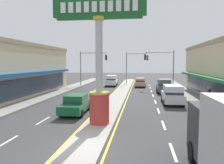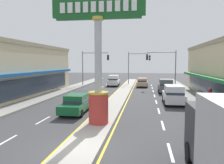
{
  "view_description": "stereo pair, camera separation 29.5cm",
  "coord_description": "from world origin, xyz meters",
  "px_view_note": "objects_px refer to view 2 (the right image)",
  "views": [
    {
      "loc": [
        2.74,
        -9.74,
        4.16
      ],
      "look_at": [
        0.37,
        7.71,
        2.6
      ],
      "focal_mm": 34.73,
      "sensor_mm": 36.0,
      "label": 1
    },
    {
      "loc": [
        3.03,
        -9.7,
        4.16
      ],
      "look_at": [
        0.37,
        7.71,
        2.6
      ],
      "focal_mm": 34.73,
      "sensor_mm": 36.0,
      "label": 2
    }
  ],
  "objects_px": {
    "district_sign": "(98,66)",
    "suv_far_left_oncoming": "(173,94)",
    "suv_kerb_right": "(114,80)",
    "sedan_near_left_lane": "(142,82)",
    "pedestrian_near_kerb": "(210,95)",
    "storefront_left": "(4,70)",
    "traffic_light_right_side": "(165,62)",
    "sedan_mid_left_lane": "(76,104)",
    "suv_far_right_lane": "(166,86)",
    "traffic_light_median_far": "(136,63)",
    "traffic_light_left_side": "(92,62)"
  },
  "relations": [
    {
      "from": "traffic_light_left_side",
      "to": "suv_far_left_oncoming",
      "type": "relative_size",
      "value": 1.34
    },
    {
      "from": "suv_far_right_lane",
      "to": "pedestrian_near_kerb",
      "type": "xyz_separation_m",
      "value": [
        3.28,
        -9.15,
        0.15
      ]
    },
    {
      "from": "sedan_near_left_lane",
      "to": "sedan_mid_left_lane",
      "type": "height_order",
      "value": "same"
    },
    {
      "from": "traffic_light_median_far",
      "to": "sedan_mid_left_lane",
      "type": "distance_m",
      "value": 25.01
    },
    {
      "from": "sedan_near_left_lane",
      "to": "suv_kerb_right",
      "type": "distance_m",
      "value": 5.29
    },
    {
      "from": "suv_far_right_lane",
      "to": "sedan_mid_left_lane",
      "type": "bearing_deg",
      "value": -121.77
    },
    {
      "from": "storefront_left",
      "to": "traffic_light_left_side",
      "type": "height_order",
      "value": "storefront_left"
    },
    {
      "from": "district_sign",
      "to": "traffic_light_right_side",
      "type": "distance_m",
      "value": 23.5
    },
    {
      "from": "traffic_light_left_side",
      "to": "traffic_light_median_far",
      "type": "relative_size",
      "value": 1.0
    },
    {
      "from": "district_sign",
      "to": "suv_kerb_right",
      "type": "relative_size",
      "value": 1.78
    },
    {
      "from": "traffic_light_left_side",
      "to": "suv_far_right_lane",
      "type": "distance_m",
      "value": 14.07
    },
    {
      "from": "traffic_light_left_side",
      "to": "suv_kerb_right",
      "type": "relative_size",
      "value": 1.33
    },
    {
      "from": "suv_far_right_lane",
      "to": "suv_far_left_oncoming",
      "type": "relative_size",
      "value": 1.0
    },
    {
      "from": "traffic_light_left_side",
      "to": "sedan_near_left_lane",
      "type": "distance_m",
      "value": 9.48
    },
    {
      "from": "suv_far_right_lane",
      "to": "suv_far_left_oncoming",
      "type": "xyz_separation_m",
      "value": [
        0.0,
        -8.44,
        0.0
      ]
    },
    {
      "from": "sedan_near_left_lane",
      "to": "suv_kerb_right",
      "type": "bearing_deg",
      "value": 170.48
    },
    {
      "from": "traffic_light_median_far",
      "to": "suv_far_right_lane",
      "type": "xyz_separation_m",
      "value": [
        4.52,
        -10.71,
        -3.21
      ]
    },
    {
      "from": "sedan_near_left_lane",
      "to": "traffic_light_left_side",
      "type": "bearing_deg",
      "value": -175.21
    },
    {
      "from": "traffic_light_median_far",
      "to": "sedan_near_left_lane",
      "type": "bearing_deg",
      "value": -71.14
    },
    {
      "from": "suv_kerb_right",
      "to": "suv_far_left_oncoming",
      "type": "bearing_deg",
      "value": -62.63
    },
    {
      "from": "district_sign",
      "to": "sedan_near_left_lane",
      "type": "distance_m",
      "value": 24.45
    },
    {
      "from": "sedan_mid_left_lane",
      "to": "traffic_light_median_far",
      "type": "bearing_deg",
      "value": 80.73
    },
    {
      "from": "sedan_near_left_lane",
      "to": "suv_far_left_oncoming",
      "type": "distance_m",
      "value": 15.92
    },
    {
      "from": "district_sign",
      "to": "sedan_near_left_lane",
      "type": "relative_size",
      "value": 1.92
    },
    {
      "from": "traffic_light_left_side",
      "to": "sedan_mid_left_lane",
      "type": "relative_size",
      "value": 1.43
    },
    {
      "from": "sedan_mid_left_lane",
      "to": "suv_far_left_oncoming",
      "type": "relative_size",
      "value": 0.94
    },
    {
      "from": "storefront_left",
      "to": "sedan_near_left_lane",
      "type": "distance_m",
      "value": 21.74
    },
    {
      "from": "traffic_light_right_side",
      "to": "sedan_mid_left_lane",
      "type": "relative_size",
      "value": 1.43
    },
    {
      "from": "district_sign",
      "to": "pedestrian_near_kerb",
      "type": "relative_size",
      "value": 4.95
    },
    {
      "from": "traffic_light_left_side",
      "to": "suv_far_left_oncoming",
      "type": "xyz_separation_m",
      "value": [
        12.1,
        -14.83,
        -3.26
      ]
    },
    {
      "from": "suv_far_right_lane",
      "to": "sedan_near_left_lane",
      "type": "height_order",
      "value": "suv_far_right_lane"
    },
    {
      "from": "district_sign",
      "to": "suv_far_left_oncoming",
      "type": "height_order",
      "value": "district_sign"
    },
    {
      "from": "suv_far_left_oncoming",
      "to": "pedestrian_near_kerb",
      "type": "height_order",
      "value": "suv_far_left_oncoming"
    },
    {
      "from": "storefront_left",
      "to": "suv_far_left_oncoming",
      "type": "xyz_separation_m",
      "value": [
        20.72,
        -2.81,
        -2.28
      ]
    },
    {
      "from": "traffic_light_right_side",
      "to": "suv_kerb_right",
      "type": "distance_m",
      "value": 9.67
    },
    {
      "from": "district_sign",
      "to": "traffic_light_right_side",
      "type": "height_order",
      "value": "district_sign"
    },
    {
      "from": "storefront_left",
      "to": "sedan_mid_left_lane",
      "type": "height_order",
      "value": "storefront_left"
    },
    {
      "from": "sedan_near_left_lane",
      "to": "district_sign",
      "type": "bearing_deg",
      "value": -96.17
    },
    {
      "from": "traffic_light_median_far",
      "to": "pedestrian_near_kerb",
      "type": "bearing_deg",
      "value": -68.56
    },
    {
      "from": "district_sign",
      "to": "sedan_near_left_lane",
      "type": "height_order",
      "value": "district_sign"
    },
    {
      "from": "district_sign",
      "to": "suv_kerb_right",
      "type": "bearing_deg",
      "value": 95.96
    },
    {
      "from": "district_sign",
      "to": "traffic_light_right_side",
      "type": "relative_size",
      "value": 1.34
    },
    {
      "from": "traffic_light_median_far",
      "to": "suv_far_right_lane",
      "type": "distance_m",
      "value": 12.06
    },
    {
      "from": "district_sign",
      "to": "pedestrian_near_kerb",
      "type": "xyz_separation_m",
      "value": [
        9.18,
        7.82,
        -2.84
      ]
    },
    {
      "from": "district_sign",
      "to": "pedestrian_near_kerb",
      "type": "bearing_deg",
      "value": 40.4
    },
    {
      "from": "traffic_light_right_side",
      "to": "sedan_mid_left_lane",
      "type": "height_order",
      "value": "traffic_light_right_side"
    },
    {
      "from": "district_sign",
      "to": "suv_far_left_oncoming",
      "type": "distance_m",
      "value": 10.8
    },
    {
      "from": "traffic_light_right_side",
      "to": "pedestrian_near_kerb",
      "type": "xyz_separation_m",
      "value": [
        2.99,
        -14.85,
        -3.11
      ]
    },
    {
      "from": "traffic_light_left_side",
      "to": "suv_kerb_right",
      "type": "distance_m",
      "value": 5.11
    },
    {
      "from": "suv_far_left_oncoming",
      "to": "storefront_left",
      "type": "bearing_deg",
      "value": 172.28
    }
  ]
}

